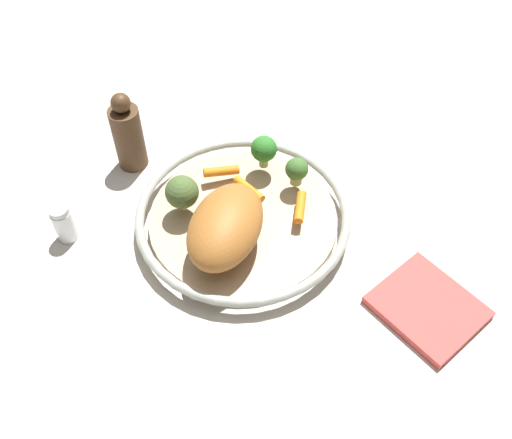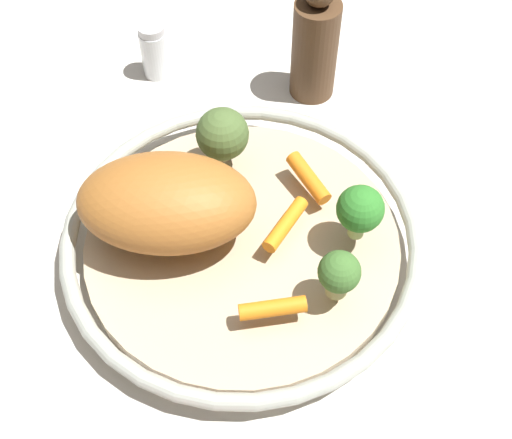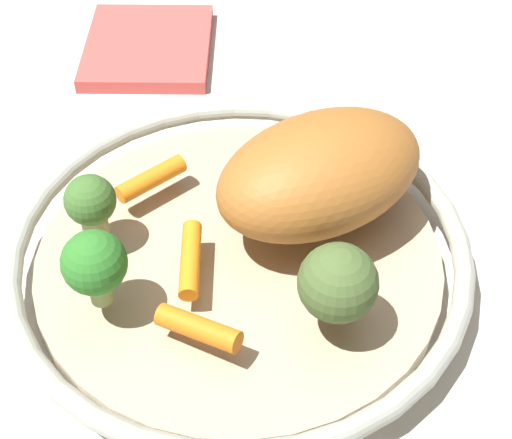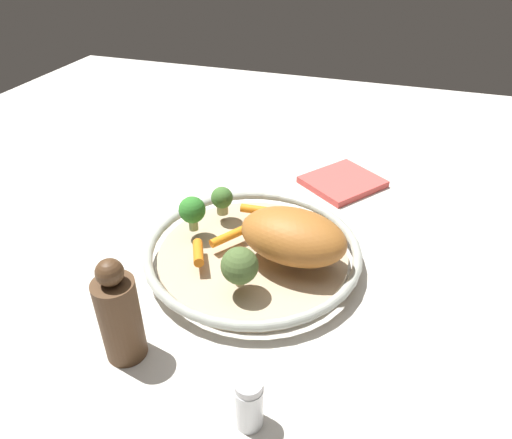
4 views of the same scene
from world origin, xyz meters
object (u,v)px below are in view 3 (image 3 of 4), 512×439
Objects in this scene: roast_chicken_piece at (320,173)px; broccoli_floret_large at (338,283)px; baby_carrot_left at (151,179)px; baby_carrot_right at (198,328)px; broccoli_floret_small at (90,202)px; baby_carrot_near_rim at (187,256)px; dish_towel at (148,47)px; serving_bowl at (239,256)px; broccoli_floret_edge at (94,264)px.

broccoli_floret_large is (0.08, -0.05, -0.00)m from roast_chicken_piece.
broccoli_floret_large is (0.18, 0.03, 0.03)m from baby_carrot_left.
broccoli_floret_large is (0.04, 0.08, 0.03)m from baby_carrot_right.
broccoli_floret_small is (0.02, -0.06, 0.02)m from baby_carrot_left.
baby_carrot_right is at bearing -26.03° from baby_carrot_near_rim.
baby_carrot_right is at bearing -25.11° from dish_towel.
broccoli_floret_small is at bearing -150.47° from baby_carrot_near_rim.
baby_carrot_near_rim is at bearing 153.97° from baby_carrot_right.
baby_carrot_right is at bearing -72.03° from roast_chicken_piece.
baby_carrot_right is at bearing -18.83° from baby_carrot_left.
broccoli_floret_large is at bearing 7.69° from serving_bowl.
broccoli_floret_edge is 0.42× the size of dish_towel.
baby_carrot_left is 0.92× the size of baby_carrot_near_rim.
broccoli_floret_edge is at bearing -24.35° from broccoli_floret_small.
baby_carrot_right is 0.06m from baby_carrot_near_rim.
baby_carrot_left is 0.15m from baby_carrot_right.
broccoli_floret_large reaches higher than baby_carrot_right.
broccoli_floret_large is at bearing 10.46° from baby_carrot_left.
baby_carrot_right reaches higher than baby_carrot_left.
baby_carrot_left is at bearing 166.49° from baby_carrot_near_rim.
roast_chicken_piece is at bearing 41.89° from baby_carrot_left.
broccoli_floret_edge is (-0.01, -0.07, 0.03)m from baby_carrot_near_rim.
dish_towel is (-0.21, 0.12, -0.04)m from baby_carrot_left.
serving_bowl is 0.05m from baby_carrot_near_rim.
baby_carrot_near_rim is 1.06× the size of broccoli_floret_edge.
broccoli_floret_large reaches higher than broccoli_floret_small.
roast_chicken_piece is 0.18m from broccoli_floret_edge.
baby_carrot_left is at bearing 161.17° from baby_carrot_right.
roast_chicken_piece reaches higher than broccoli_floret_edge.
dish_towel is at bearing 162.22° from serving_bowl.
dish_towel is at bearing 168.04° from broccoli_floret_large.
roast_chicken_piece is at bearing 83.40° from broccoli_floret_edge.
broccoli_floret_large is (0.09, 0.01, 0.05)m from serving_bowl.
serving_bowl is 0.12m from broccoli_floret_edge.
baby_carrot_left is 0.99× the size of baby_carrot_right.
baby_carrot_right is 0.99× the size of broccoli_floret_edge.
baby_carrot_near_rim is 0.07m from broccoli_floret_edge.
broccoli_floret_edge is at bearing -47.72° from baby_carrot_left.
broccoli_floret_small is at bearing -37.53° from dish_towel.
roast_chicken_piece is 0.14m from baby_carrot_left.
baby_carrot_near_rim is 0.08m from broccoli_floret_small.
serving_bowl is at bearing 127.76° from baby_carrot_right.
broccoli_floret_small is at bearing -131.85° from serving_bowl.
baby_carrot_near_rim is at bearing -13.51° from baby_carrot_left.
roast_chicken_piece is 2.56× the size of baby_carrot_near_rim.
roast_chicken_piece reaches higher than serving_bowl.
broccoli_floret_small is 0.07m from broccoli_floret_edge.
serving_bowl is 0.09m from roast_chicken_piece.
baby_carrot_near_rim is at bearing -95.43° from serving_bowl.
baby_carrot_near_rim is (-0.00, -0.04, 0.02)m from serving_bowl.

